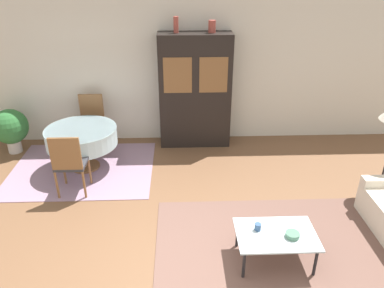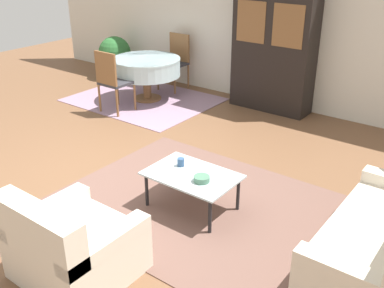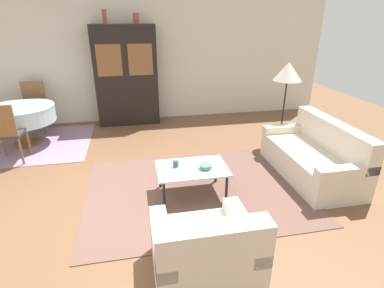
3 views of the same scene
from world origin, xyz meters
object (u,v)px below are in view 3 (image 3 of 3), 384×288
at_px(bowl, 205,167).
at_px(dining_table, 21,115).
at_px(coffee_table, 192,170).
at_px(display_cabinet, 127,76).
at_px(armchair, 205,254).
at_px(dining_chair_near, 5,130).
at_px(vase_short, 136,18).
at_px(dining_chair_far, 34,104).
at_px(couch, 314,157).
at_px(floor_lamp, 288,74).
at_px(vase_tall, 105,17).
at_px(cup, 176,164).

bearing_deg(bowl, dining_table, 140.59).
relative_size(coffee_table, display_cabinet, 0.44).
bearing_deg(armchair, display_cabinet, 97.80).
relative_size(armchair, dining_chair_near, 0.91).
distance_m(armchair, vase_short, 5.07).
height_order(armchair, dining_table, armchair).
xyz_separation_m(dining_chair_far, vase_short, (2.23, 0.09, 1.64)).
xyz_separation_m(dining_chair_near, dining_chair_far, (0.00, 1.63, 0.00)).
xyz_separation_m(couch, dining_chair_near, (-4.65, 1.34, 0.28)).
xyz_separation_m(couch, armchair, (-2.07, -1.61, -0.00)).
distance_m(coffee_table, floor_lamp, 2.61).
relative_size(coffee_table, vase_short, 4.52).
xyz_separation_m(couch, coffee_table, (-1.91, -0.17, 0.07)).
distance_m(coffee_table, bowl, 0.19).
bearing_deg(display_cabinet, couch, -48.48).
bearing_deg(vase_tall, cup, -73.65).
distance_m(couch, cup, 2.12).
distance_m(armchair, bowl, 1.42).
bearing_deg(armchair, cup, 91.54).
relative_size(dining_table, bowl, 7.28).
xyz_separation_m(coffee_table, display_cabinet, (-0.81, 3.24, 0.69)).
relative_size(dining_chair_far, vase_short, 4.87).
xyz_separation_m(display_cabinet, bowl, (0.97, -3.30, -0.62)).
bearing_deg(display_cabinet, cup, -79.26).
bearing_deg(display_cabinet, dining_chair_far, -177.24).
bearing_deg(couch, display_cabinet, 41.52).
relative_size(dining_chair_far, bowl, 6.23).
height_order(coffee_table, cup, cup).
height_order(couch, vase_short, vase_short).
bearing_deg(vase_tall, vase_short, -0.00).
bearing_deg(dining_chair_far, dining_chair_near, 90.00).
bearing_deg(coffee_table, bowl, -20.54).
bearing_deg(bowl, display_cabinet, 106.43).
height_order(dining_chair_far, floor_lamp, floor_lamp).
xyz_separation_m(bowl, vase_short, (-0.68, 3.30, 1.78)).
bearing_deg(cup, bowl, -20.35).
bearing_deg(dining_chair_far, vase_tall, -176.64).
relative_size(coffee_table, vase_tall, 3.44).
distance_m(floor_lamp, bowl, 2.49).
xyz_separation_m(coffee_table, dining_table, (-2.75, 2.33, 0.22)).
xyz_separation_m(dining_chair_near, cup, (2.54, -1.44, -0.13)).
xyz_separation_m(coffee_table, vase_tall, (-1.13, 3.24, 1.88)).
bearing_deg(dining_table, dining_chair_far, 90.00).
relative_size(dining_table, floor_lamp, 0.77).
relative_size(cup, bowl, 0.54).
xyz_separation_m(coffee_table, floor_lamp, (1.98, 1.39, 0.96)).
relative_size(dining_chair_far, floor_lamp, 0.66).
distance_m(armchair, floor_lamp, 3.70).
height_order(bowl, vase_short, vase_short).
bearing_deg(cup, coffee_table, -20.19).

